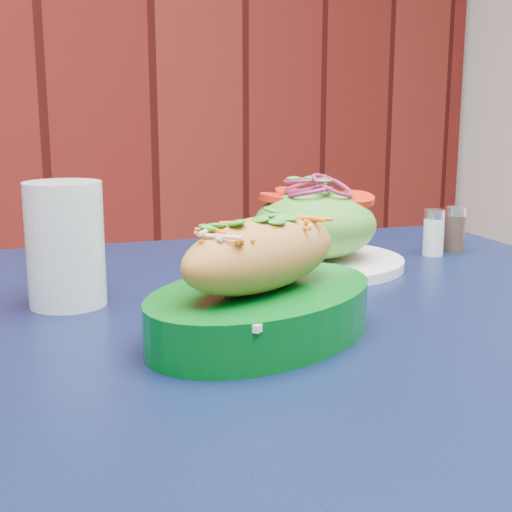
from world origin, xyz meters
TOP-DOWN VIEW (x-y plane):
  - cafe_table at (0.04, 1.25)m, footprint 1.01×1.01m
  - banh_mi_basket at (-0.06, 1.20)m, footprint 0.28×0.22m
  - salad_plate at (0.16, 1.38)m, footprint 0.23×0.23m
  - water_glass at (-0.16, 1.40)m, footprint 0.08×0.08m
  - salt_shaker at (0.34, 1.34)m, footprint 0.03×0.03m
  - pepper_shaker at (0.38, 1.34)m, footprint 0.03×0.03m

SIDE VIEW (x-z plane):
  - cafe_table at x=0.04m, z-range 0.29..1.04m
  - salt_shaker at x=0.34m, z-range 0.75..0.81m
  - pepper_shaker at x=0.38m, z-range 0.75..0.81m
  - banh_mi_basket at x=-0.06m, z-range 0.74..0.85m
  - salad_plate at x=0.16m, z-range 0.74..0.85m
  - water_glass at x=-0.16m, z-range 0.75..0.88m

